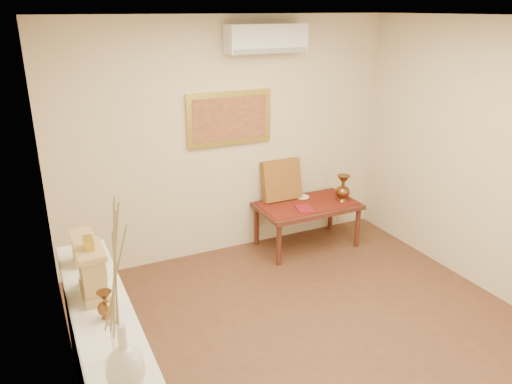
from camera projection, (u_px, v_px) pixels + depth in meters
floor at (334, 354)px, 4.23m from camera, size 4.50×4.50×0.00m
ceiling at (356, 17)px, 3.29m from camera, size 4.50×4.50×0.00m
wall_back at (229, 140)px, 5.66m from camera, size 4.00×0.02×2.70m
wall_left at (63, 261)px, 2.95m from camera, size 0.02×4.50×2.70m
white_vase at (118, 306)px, 2.28m from camera, size 0.19×0.19×1.00m
candlestick at (113, 341)px, 2.65m from camera, size 0.11×0.11×0.23m
brass_urn_small at (105, 301)px, 3.01m from camera, size 0.10×0.10×0.23m
table_cloth at (308, 204)px, 5.97m from camera, size 1.14×0.59×0.01m
brass_urn_tall at (343, 185)px, 5.98m from camera, size 0.18×0.18×0.40m
plate at (302, 197)px, 6.16m from camera, size 0.17×0.17×0.01m
menu at (304, 209)px, 5.80m from camera, size 0.23×0.28×0.01m
cushion at (281, 180)px, 6.02m from camera, size 0.49×0.20×0.50m
display_ledge at (108, 370)px, 3.32m from camera, size 0.37×2.02×0.98m
mantel_clock at (92, 271)px, 3.24m from camera, size 0.17×0.36×0.41m
wooden_chest at (84, 247)px, 3.67m from camera, size 0.16×0.21×0.24m
low_table at (307, 209)px, 5.99m from camera, size 1.20×0.70×0.55m
painting at (230, 118)px, 5.55m from camera, size 1.00×0.06×0.60m
ac_unit at (266, 38)px, 5.33m from camera, size 0.90×0.25×0.30m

